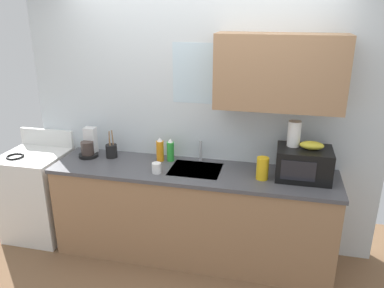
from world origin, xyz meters
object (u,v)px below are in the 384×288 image
(paper_towel_roll, at_px, (294,134))
(cereal_canister, at_px, (262,168))
(utensil_crock, at_px, (111,151))
(stove_range, at_px, (38,194))
(banana_bunch, at_px, (312,145))
(coffee_maker, at_px, (89,146))
(mug_white, at_px, (157,168))
(dish_soap_bottle_orange, at_px, (160,150))
(microwave, at_px, (304,164))
(dish_soap_bottle_green, at_px, (170,150))

(paper_towel_roll, xyz_separation_m, cereal_canister, (-0.24, -0.15, -0.28))
(utensil_crock, bearing_deg, stove_range, -171.83)
(stove_range, relative_size, banana_bunch, 5.40)
(coffee_maker, relative_size, mug_white, 2.95)
(mug_white, distance_m, utensil_crock, 0.61)
(coffee_maker, xyz_separation_m, dish_soap_bottle_orange, (0.72, 0.04, 0.01))
(paper_towel_roll, bearing_deg, banana_bunch, -18.43)
(microwave, height_order, mug_white, microwave)
(microwave, height_order, coffee_maker, coffee_maker)
(dish_soap_bottle_green, bearing_deg, microwave, -5.61)
(cereal_canister, distance_m, utensil_crock, 1.48)
(stove_range, relative_size, dish_soap_bottle_green, 4.83)
(paper_towel_roll, bearing_deg, dish_soap_bottle_green, 176.51)
(dish_soap_bottle_green, bearing_deg, dish_soap_bottle_orange, -167.34)
(paper_towel_roll, distance_m, coffee_maker, 1.96)
(dish_soap_bottle_orange, xyz_separation_m, cereal_canister, (0.98, -0.20, -0.01))
(banana_bunch, bearing_deg, mug_white, -171.76)
(microwave, bearing_deg, dish_soap_bottle_green, 174.39)
(paper_towel_roll, bearing_deg, microwave, -27.38)
(stove_range, relative_size, paper_towel_roll, 4.91)
(stove_range, height_order, mug_white, stove_range)
(utensil_crock, bearing_deg, dish_soap_bottle_orange, 3.13)
(dish_soap_bottle_green, relative_size, cereal_canister, 1.14)
(coffee_maker, xyz_separation_m, mug_white, (0.78, -0.25, -0.06))
(stove_range, height_order, cereal_canister, cereal_canister)
(paper_towel_roll, height_order, cereal_canister, paper_towel_roll)
(banana_bunch, relative_size, dish_soap_bottle_orange, 0.86)
(dish_soap_bottle_orange, bearing_deg, paper_towel_roll, -2.20)
(banana_bunch, distance_m, coffee_maker, 2.10)
(paper_towel_roll, relative_size, mug_white, 2.32)
(microwave, xyz_separation_m, cereal_canister, (-0.34, -0.10, -0.04))
(microwave, xyz_separation_m, utensil_crock, (-1.81, 0.07, -0.07))
(paper_towel_roll, xyz_separation_m, dish_soap_bottle_green, (-1.12, 0.07, -0.28))
(coffee_maker, distance_m, utensil_crock, 0.23)
(banana_bunch, relative_size, cereal_canister, 1.02)
(dish_soap_bottle_orange, bearing_deg, dish_soap_bottle_green, 12.66)
(dish_soap_bottle_orange, bearing_deg, banana_bunch, -4.04)
(coffee_maker, xyz_separation_m, cereal_canister, (1.70, -0.16, -0.01))
(cereal_canister, bearing_deg, dish_soap_bottle_orange, 168.64)
(dish_soap_bottle_orange, bearing_deg, stove_range, -173.72)
(coffee_maker, bearing_deg, stove_range, -169.76)
(paper_towel_roll, distance_m, mug_white, 1.23)
(stove_range, bearing_deg, mug_white, -6.03)
(dish_soap_bottle_green, xyz_separation_m, mug_white, (-0.04, -0.31, -0.06))
(cereal_canister, xyz_separation_m, mug_white, (-0.92, -0.09, -0.05))
(cereal_canister, bearing_deg, banana_bunch, 14.38)
(stove_range, distance_m, banana_bunch, 2.78)
(mug_white, bearing_deg, stove_range, 173.97)
(microwave, bearing_deg, utensil_crock, 177.74)
(stove_range, height_order, paper_towel_roll, paper_towel_roll)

